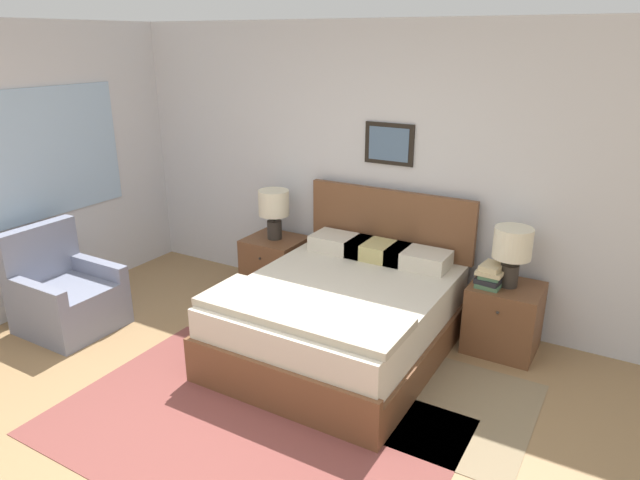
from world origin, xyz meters
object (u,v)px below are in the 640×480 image
at_px(nightstand_by_door, 503,318).
at_px(table_lamp_by_door, 512,248).
at_px(bed, 342,314).
at_px(table_lamp_near_window, 274,207).
at_px(armchair, 65,297).
at_px(nightstand_near_window, 275,265).

relative_size(nightstand_by_door, table_lamp_by_door, 1.16).
distance_m(bed, nightstand_by_door, 1.32).
bearing_deg(table_lamp_near_window, armchair, -126.78).
bearing_deg(table_lamp_near_window, nightstand_by_door, -0.13).
bearing_deg(armchair, bed, 110.90).
xyz_separation_m(bed, nightstand_by_door, (1.13, 0.69, -0.05)).
bearing_deg(table_lamp_by_door, nightstand_by_door, -113.69).
relative_size(nightstand_by_door, table_lamp_near_window, 1.16).
xyz_separation_m(armchair, nightstand_by_door, (3.43, 1.56, -0.01)).
xyz_separation_m(nightstand_by_door, table_lamp_near_window, (-2.26, 0.01, 0.61)).
relative_size(armchair, nightstand_near_window, 1.59).
distance_m(table_lamp_near_window, table_lamp_by_door, 2.26).
xyz_separation_m(nightstand_by_door, table_lamp_by_door, (0.00, 0.01, 0.61)).
bearing_deg(table_lamp_near_window, bed, -31.53).
xyz_separation_m(armchair, table_lamp_near_window, (1.17, 1.56, 0.60)).
relative_size(bed, table_lamp_near_window, 3.93).
bearing_deg(bed, nightstand_by_door, 31.39).
bearing_deg(nightstand_near_window, table_lamp_near_window, 112.76).
relative_size(nightstand_near_window, nightstand_by_door, 1.00).
bearing_deg(nightstand_near_window, nightstand_by_door, 0.00).
height_order(armchair, nightstand_near_window, armchair).
height_order(armchair, table_lamp_near_window, table_lamp_near_window).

